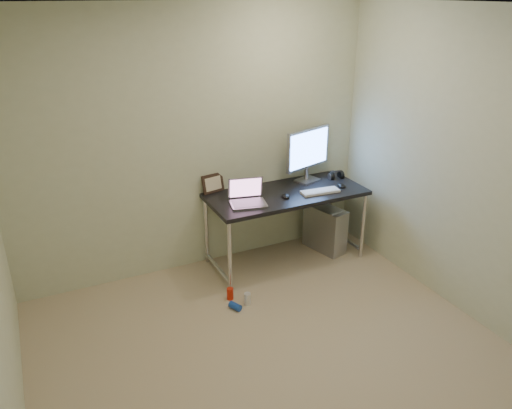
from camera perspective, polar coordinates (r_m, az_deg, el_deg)
name	(u,v)px	position (r m, az deg, el deg)	size (l,w,h in m)	color
floor	(283,367)	(3.90, 3.10, -18.04)	(3.50, 3.50, 0.00)	tan
ceiling	(293,5)	(2.93, 4.24, 21.74)	(3.50, 3.50, 0.00)	silver
wall_back	(196,144)	(4.72, -6.87, 6.87)	(3.50, 0.02, 2.50)	beige
wall_right	(482,174)	(4.30, 24.45, 3.21)	(0.02, 3.50, 2.50)	beige
desk	(286,200)	(4.93, 3.47, 0.54)	(1.56, 0.68, 0.75)	black
tower_computer	(325,228)	(5.35, 7.87, -2.73)	(0.31, 0.50, 0.51)	#A9AAAD
cable_a	(308,206)	(5.47, 5.95, -0.21)	(0.01, 0.01, 0.70)	black
cable_b	(316,207)	(5.51, 6.85, -0.32)	(0.01, 0.01, 0.72)	black
can_red	(230,294)	(4.58, -2.98, -10.14)	(0.06, 0.06, 0.11)	red
can_white	(247,299)	(4.50, -0.99, -10.73)	(0.06, 0.06, 0.11)	silver
can_blue	(235,306)	(4.46, -2.39, -11.54)	(0.06, 0.06, 0.11)	#1A44B1
laptop	(247,198)	(4.63, -1.01, 0.80)	(0.38, 0.34, 0.23)	#A09FA6
monitor	(308,151)	(5.11, 5.98, 6.13)	(0.58, 0.23, 0.55)	#A09FA6
keyboard	(320,191)	(4.92, 7.34, 1.49)	(0.38, 0.12, 0.02)	silver
mouse_right	(342,185)	(5.10, 9.78, 2.24)	(0.08, 0.12, 0.04)	black
mouse_left	(286,195)	(4.77, 3.39, 1.06)	(0.08, 0.12, 0.04)	black
headphones	(336,176)	(5.32, 9.13, 3.28)	(0.16, 0.10, 0.10)	black
picture_frame	(213,183)	(4.88, -4.95, 2.43)	(0.23, 0.03, 0.19)	black
webcam	(236,183)	(4.91, -2.27, 2.48)	(0.04, 0.03, 0.11)	silver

